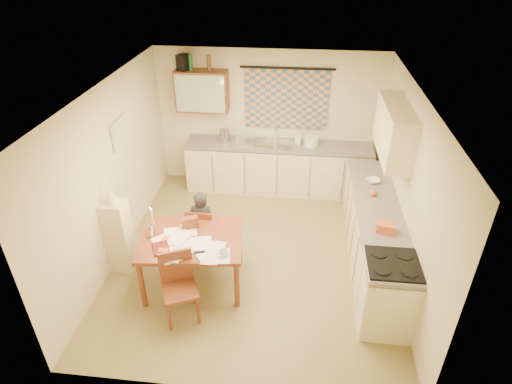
# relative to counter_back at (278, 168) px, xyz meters

# --- Properties ---
(floor) EXTENTS (4.00, 4.50, 0.02)m
(floor) POSITION_rel_counter_back_xyz_m (-0.21, -1.95, -0.46)
(floor) COLOR olive
(floor) RESTS_ON ground
(ceiling) EXTENTS (4.00, 4.50, 0.02)m
(ceiling) POSITION_rel_counter_back_xyz_m (-0.21, -1.95, 2.06)
(ceiling) COLOR white
(ceiling) RESTS_ON floor
(wall_back) EXTENTS (4.00, 0.02, 2.50)m
(wall_back) POSITION_rel_counter_back_xyz_m (-0.21, 0.31, 0.80)
(wall_back) COLOR beige
(wall_back) RESTS_ON floor
(wall_front) EXTENTS (4.00, 0.02, 2.50)m
(wall_front) POSITION_rel_counter_back_xyz_m (-0.21, -4.21, 0.80)
(wall_front) COLOR beige
(wall_front) RESTS_ON floor
(wall_left) EXTENTS (0.02, 4.50, 2.50)m
(wall_left) POSITION_rel_counter_back_xyz_m (-2.22, -1.95, 0.80)
(wall_left) COLOR beige
(wall_left) RESTS_ON floor
(wall_right) EXTENTS (0.02, 4.50, 2.50)m
(wall_right) POSITION_rel_counter_back_xyz_m (1.80, -1.95, 0.80)
(wall_right) COLOR beige
(wall_right) RESTS_ON floor
(window_blind) EXTENTS (1.45, 0.03, 1.05)m
(window_blind) POSITION_rel_counter_back_xyz_m (0.09, 0.27, 1.20)
(window_blind) COLOR #385C7D
(window_blind) RESTS_ON wall_back
(curtain_rod) EXTENTS (1.60, 0.04, 0.04)m
(curtain_rod) POSITION_rel_counter_back_xyz_m (0.09, 0.25, 1.75)
(curtain_rod) COLOR black
(curtain_rod) RESTS_ON wall_back
(wall_cabinet) EXTENTS (0.90, 0.34, 0.70)m
(wall_cabinet) POSITION_rel_counter_back_xyz_m (-1.36, 0.13, 1.35)
(wall_cabinet) COLOR brown
(wall_cabinet) RESTS_ON wall_back
(wall_cabinet_glass) EXTENTS (0.84, 0.02, 0.64)m
(wall_cabinet_glass) POSITION_rel_counter_back_xyz_m (-1.36, -0.04, 1.35)
(wall_cabinet_glass) COLOR #99B2A5
(wall_cabinet_glass) RESTS_ON wall_back
(upper_cabinet_right) EXTENTS (0.34, 1.30, 0.70)m
(upper_cabinet_right) POSITION_rel_counter_back_xyz_m (1.62, -1.40, 1.40)
(upper_cabinet_right) COLOR beige
(upper_cabinet_right) RESTS_ON wall_right
(framed_print) EXTENTS (0.04, 0.50, 0.40)m
(framed_print) POSITION_rel_counter_back_xyz_m (-2.18, -1.55, 1.25)
(framed_print) COLOR beige
(framed_print) RESTS_ON wall_left
(print_canvas) EXTENTS (0.01, 0.42, 0.32)m
(print_canvas) POSITION_rel_counter_back_xyz_m (-2.15, -1.55, 1.25)
(print_canvas) COLOR white
(print_canvas) RESTS_ON wall_left
(counter_back) EXTENTS (3.30, 0.62, 0.92)m
(counter_back) POSITION_rel_counter_back_xyz_m (0.00, 0.00, 0.00)
(counter_back) COLOR beige
(counter_back) RESTS_ON floor
(counter_right) EXTENTS (0.62, 2.95, 0.92)m
(counter_right) POSITION_rel_counter_back_xyz_m (1.49, -1.94, -0.00)
(counter_right) COLOR beige
(counter_right) RESTS_ON floor
(stove) EXTENTS (0.62, 0.62, 0.95)m
(stove) POSITION_rel_counter_back_xyz_m (1.49, -3.07, 0.02)
(stove) COLOR white
(stove) RESTS_ON floor
(sink) EXTENTS (0.64, 0.57, 0.10)m
(sink) POSITION_rel_counter_back_xyz_m (-0.02, 0.00, 0.43)
(sink) COLOR silver
(sink) RESTS_ON counter_back
(tap) EXTENTS (0.03, 0.03, 0.28)m
(tap) POSITION_rel_counter_back_xyz_m (-0.07, 0.18, 0.61)
(tap) COLOR silver
(tap) RESTS_ON counter_back
(dish_rack) EXTENTS (0.36, 0.31, 0.06)m
(dish_rack) POSITION_rel_counter_back_xyz_m (-0.60, 0.00, 0.50)
(dish_rack) COLOR silver
(dish_rack) RESTS_ON counter_back
(kettle) EXTENTS (0.21, 0.21, 0.24)m
(kettle) POSITION_rel_counter_back_xyz_m (-0.96, -0.00, 0.59)
(kettle) COLOR silver
(kettle) RESTS_ON counter_back
(mixing_bowl) EXTENTS (0.27, 0.27, 0.16)m
(mixing_bowl) POSITION_rel_counter_back_xyz_m (0.57, 0.00, 0.55)
(mixing_bowl) COLOR white
(mixing_bowl) RESTS_ON counter_back
(soap_bottle) EXTENTS (0.11, 0.12, 0.20)m
(soap_bottle) POSITION_rel_counter_back_xyz_m (0.34, 0.05, 0.57)
(soap_bottle) COLOR white
(soap_bottle) RESTS_ON counter_back
(bowl) EXTENTS (0.33, 0.33, 0.05)m
(bowl) POSITION_rel_counter_back_xyz_m (1.49, -1.19, 0.49)
(bowl) COLOR white
(bowl) RESTS_ON counter_right
(orange_bag) EXTENTS (0.25, 0.20, 0.12)m
(orange_bag) POSITION_rel_counter_back_xyz_m (1.49, -2.43, 0.53)
(orange_bag) COLOR #D95C2E
(orange_bag) RESTS_ON counter_right
(fruit_orange) EXTENTS (0.10, 0.10, 0.10)m
(fruit_orange) POSITION_rel_counter_back_xyz_m (1.44, -1.58, 0.52)
(fruit_orange) COLOR #D95C2E
(fruit_orange) RESTS_ON counter_right
(speaker) EXTENTS (0.22, 0.24, 0.26)m
(speaker) POSITION_rel_counter_back_xyz_m (-1.64, 0.13, 1.83)
(speaker) COLOR black
(speaker) RESTS_ON wall_cabinet
(bottle_green) EXTENTS (0.08, 0.08, 0.26)m
(bottle_green) POSITION_rel_counter_back_xyz_m (-1.52, 0.13, 1.83)
(bottle_green) COLOR #195926
(bottle_green) RESTS_ON wall_cabinet
(bottle_brown) EXTENTS (0.08, 0.08, 0.26)m
(bottle_brown) POSITION_rel_counter_back_xyz_m (-1.21, 0.13, 1.83)
(bottle_brown) COLOR brown
(bottle_brown) RESTS_ON wall_cabinet
(dining_table) EXTENTS (1.41, 1.13, 0.75)m
(dining_table) POSITION_rel_counter_back_xyz_m (-0.95, -2.62, -0.07)
(dining_table) COLOR #642D17
(dining_table) RESTS_ON floor
(chair_far) EXTENTS (0.39, 0.39, 0.84)m
(chair_far) POSITION_rel_counter_back_xyz_m (-0.96, -2.02, -0.19)
(chair_far) COLOR #642D17
(chair_far) RESTS_ON floor
(chair_near) EXTENTS (0.53, 0.53, 0.90)m
(chair_near) POSITION_rel_counter_back_xyz_m (-0.97, -3.23, -0.17)
(chair_near) COLOR #642D17
(chair_near) RESTS_ON floor
(person) EXTENTS (0.42, 0.29, 1.10)m
(person) POSITION_rel_counter_back_xyz_m (-0.95, -2.06, 0.10)
(person) COLOR black
(person) RESTS_ON floor
(shelf_stand) EXTENTS (0.32, 0.30, 1.09)m
(shelf_stand) POSITION_rel_counter_back_xyz_m (-2.05, -2.42, 0.09)
(shelf_stand) COLOR beige
(shelf_stand) RESTS_ON floor
(lampshade) EXTENTS (0.20, 0.20, 0.22)m
(lampshade) POSITION_rel_counter_back_xyz_m (-2.05, -2.42, 0.75)
(lampshade) COLOR beige
(lampshade) RESTS_ON shelf_stand
(letter_rack) EXTENTS (0.24, 0.18, 0.16)m
(letter_rack) POSITION_rel_counter_back_xyz_m (-1.03, -2.40, 0.38)
(letter_rack) COLOR #642D17
(letter_rack) RESTS_ON dining_table
(mug) EXTENTS (0.20, 0.20, 0.09)m
(mug) POSITION_rel_counter_back_xyz_m (-0.47, -2.94, 0.34)
(mug) COLOR white
(mug) RESTS_ON dining_table
(magazine) EXTENTS (0.39, 0.41, 0.02)m
(magazine) POSITION_rel_counter_back_xyz_m (-1.37, -2.92, 0.31)
(magazine) COLOR maroon
(magazine) RESTS_ON dining_table
(book) EXTENTS (0.24, 0.30, 0.02)m
(book) POSITION_rel_counter_back_xyz_m (-1.33, -2.75, 0.31)
(book) COLOR #D95C2E
(book) RESTS_ON dining_table
(orange_box) EXTENTS (0.13, 0.10, 0.04)m
(orange_box) POSITION_rel_counter_back_xyz_m (-1.23, -2.94, 0.32)
(orange_box) COLOR #D95C2E
(orange_box) RESTS_ON dining_table
(eyeglasses) EXTENTS (0.14, 0.08, 0.02)m
(eyeglasses) POSITION_rel_counter_back_xyz_m (-0.78, -2.91, 0.31)
(eyeglasses) COLOR black
(eyeglasses) RESTS_ON dining_table
(candle_holder) EXTENTS (0.08, 0.08, 0.18)m
(candle_holder) POSITION_rel_counter_back_xyz_m (-1.47, -2.65, 0.39)
(candle_holder) COLOR silver
(candle_holder) RESTS_ON dining_table
(candle) EXTENTS (0.03, 0.03, 0.22)m
(candle) POSITION_rel_counter_back_xyz_m (-1.44, -2.61, 0.59)
(candle) COLOR white
(candle) RESTS_ON dining_table
(candle_flame) EXTENTS (0.02, 0.02, 0.02)m
(candle_flame) POSITION_rel_counter_back_xyz_m (-1.46, -2.60, 0.71)
(candle_flame) COLOR #FFCC66
(candle_flame) RESTS_ON dining_table
(papers) EXTENTS (1.10, 0.90, 0.02)m
(papers) POSITION_rel_counter_back_xyz_m (-0.95, -2.79, 0.31)
(papers) COLOR white
(papers) RESTS_ON dining_table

